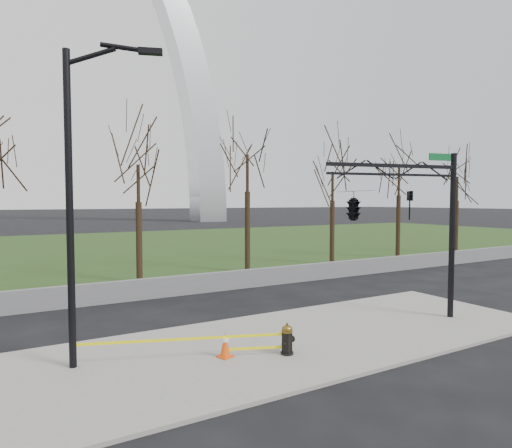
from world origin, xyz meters
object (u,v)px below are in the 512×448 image
fire_hydrant (287,340)px  street_light (79,185)px  traffic_signal_mast (374,206)px  traffic_cone (225,345)px

fire_hydrant → street_light: 6.79m
street_light → traffic_signal_mast: 9.20m
fire_hydrant → street_light: size_ratio=0.11×
traffic_cone → traffic_signal_mast: size_ratio=0.11×
fire_hydrant → traffic_signal_mast: (4.13, 0.95, 3.65)m
traffic_cone → street_light: street_light is taller
street_light → traffic_signal_mast: size_ratio=1.37×
fire_hydrant → traffic_cone: size_ratio=1.26×
traffic_cone → fire_hydrant: bearing=-21.9°
fire_hydrant → street_light: street_light is taller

